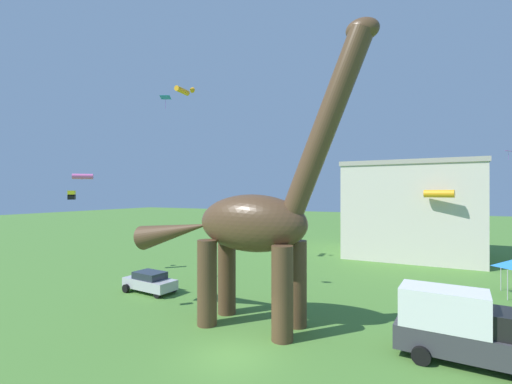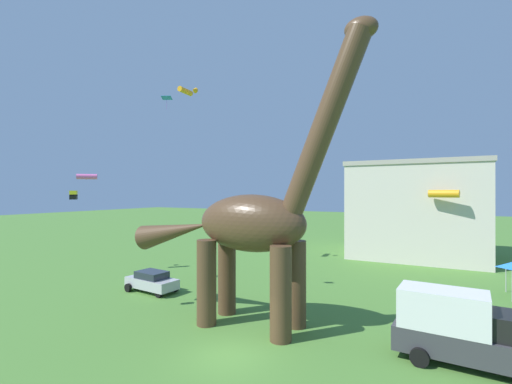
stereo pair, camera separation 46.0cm
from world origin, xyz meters
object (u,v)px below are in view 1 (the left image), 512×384
Objects in this scene: kite_mid_left at (184,90)px; kite_far_left at (72,195)px; person_far_spectator at (452,309)px; parked_sedan_left at (150,282)px; kite_trailing at (165,97)px; parked_box_truck at (461,325)px; kite_near_high at (83,177)px; person_near_flyer at (204,267)px; kite_far_right at (509,151)px; kite_high_left at (440,194)px; dinosaur_sculpture at (251,223)px.

kite_far_left is at bearing -77.53° from kite_mid_left.
kite_mid_left reaches higher than person_far_spectator.
parked_sedan_left is 8.03× the size of kite_far_left.
person_far_spectator is 1.85× the size of kite_trailing.
parked_box_truck is 31.06m from kite_near_high.
kite_mid_left is at bearing 102.47° from kite_far_left.
parked_box_truck is 2.87× the size of kite_mid_left.
kite_near_high reaches higher than kite_far_left.
kite_near_high is (-29.82, -0.90, 8.02)m from person_far_spectator.
person_far_spectator is 0.83× the size of kite_mid_left.
kite_near_high is at bearing 176.14° from parked_sedan_left.
person_far_spectator reaches higher than person_near_flyer.
kite_trailing is at bearing -178.92° from parked_box_truck.
kite_far_right is at bearing 43.54° from parked_sedan_left.
parked_sedan_left is 2.41× the size of kite_near_high.
person_far_spectator reaches higher than parked_sedan_left.
kite_high_left is (-0.36, 16.55, 6.43)m from person_far_spectator.
kite_trailing is (-17.71, 0.85, 12.53)m from parked_box_truck.
kite_high_left is (23.29, 10.52, -10.56)m from kite_mid_left.
kite_trailing reaches higher than person_near_flyer.
kite_far_right reaches higher than person_near_flyer.
kite_near_high is (-29.46, -17.45, 1.60)m from kite_high_left.
dinosaur_sculpture is 2.81× the size of parked_box_truck.
kite_high_left is at bearing 24.31° from kite_mid_left.
kite_high_left is 1.54× the size of kite_near_high.
kite_mid_left is at bearing -142.65° from person_far_spectator.
kite_trailing is at bearing -163.24° from dinosaur_sculpture.
person_near_flyer is 0.86× the size of kite_near_high.
kite_mid_left is 0.72× the size of kite_high_left.
parked_sedan_left is 2.79× the size of person_near_flyer.
parked_sedan_left is 0.76× the size of parked_box_truck.
kite_mid_left is 12.05m from kite_trailing.
dinosaur_sculpture is at bearing 20.70° from kite_far_left.
dinosaur_sculpture is 8.92× the size of kite_near_high.
kite_trailing reaches higher than parked_sedan_left.
kite_mid_left reaches higher than kite_far_left.
parked_box_truck is at bearing -88.63° from kite_high_left.
person_near_flyer is at bearing 164.28° from dinosaur_sculpture.
kite_far_right is at bearing 80.39° from parked_box_truck.
dinosaur_sculpture is at bearing -102.84° from person_far_spectator.
kite_high_left is 3.10× the size of kite_trailing.
kite_trailing reaches higher than kite_near_high.
dinosaur_sculpture is 12.31m from person_far_spectator.
parked_box_truck is at bearing -0.05° from parked_sedan_left.
kite_near_high is (-10.70, -4.04, 8.08)m from person_near_flyer.
dinosaur_sculpture is 8.06× the size of kite_mid_left.
kite_high_left is (-0.50, 21.05, 5.78)m from parked_box_truck.
parked_box_truck reaches higher than parked_sedan_left.
kite_trailing is (-7.34, 1.23, 8.36)m from dinosaur_sculpture.
kite_far_left is 8.92m from kite_trailing.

